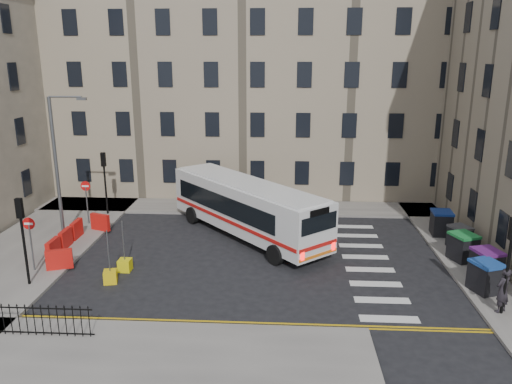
# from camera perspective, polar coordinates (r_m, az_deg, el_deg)

# --- Properties ---
(ground) EXTENTS (120.00, 120.00, 0.00)m
(ground) POSITION_cam_1_polar(r_m,az_deg,el_deg) (26.48, 3.85, -7.57)
(ground) COLOR black
(ground) RESTS_ON ground
(pavement_north) EXTENTS (36.00, 3.20, 0.15)m
(pavement_north) POSITION_cam_1_polar(r_m,az_deg,el_deg) (34.99, -6.13, -1.67)
(pavement_north) COLOR slate
(pavement_north) RESTS_ON ground
(pavement_east) EXTENTS (2.40, 26.00, 0.15)m
(pavement_east) POSITION_cam_1_polar(r_m,az_deg,el_deg) (31.59, 20.40, -4.51)
(pavement_east) COLOR slate
(pavement_east) RESTS_ON ground
(pavement_west) EXTENTS (6.00, 22.00, 0.15)m
(pavement_west) POSITION_cam_1_polar(r_m,az_deg,el_deg) (30.58, -23.54, -5.50)
(pavement_west) COLOR slate
(pavement_west) RESTS_ON ground
(pavement_sw) EXTENTS (20.00, 6.00, 0.15)m
(pavement_sw) POSITION_cam_1_polar(r_m,az_deg,el_deg) (18.88, -18.91, -18.48)
(pavement_sw) COLOR slate
(pavement_sw) RESTS_ON ground
(terrace_north) EXTENTS (38.30, 10.80, 17.20)m
(terrace_north) POSITION_cam_1_polar(r_m,az_deg,el_deg) (40.44, -6.32, 12.97)
(terrace_north) COLOR gray
(terrace_north) RESTS_ON ground
(traffic_light_east) EXTENTS (0.28, 0.22, 4.10)m
(traffic_light_east) POSITION_cam_1_polar(r_m,az_deg,el_deg) (22.18, 27.04, -6.03)
(traffic_light_east) COLOR black
(traffic_light_east) RESTS_ON pavement_east
(traffic_light_nw) EXTENTS (0.28, 0.22, 4.10)m
(traffic_light_nw) POSITION_cam_1_polar(r_m,az_deg,el_deg) (33.82, -16.93, 2.04)
(traffic_light_nw) COLOR black
(traffic_light_nw) RESTS_ON pavement_west
(traffic_light_sw) EXTENTS (0.28, 0.22, 4.10)m
(traffic_light_sw) POSITION_cam_1_polar(r_m,az_deg,el_deg) (24.62, -25.17, -3.75)
(traffic_light_sw) COLOR black
(traffic_light_sw) RESTS_ON pavement_west
(streetlamp) EXTENTS (0.50, 0.22, 8.14)m
(streetlamp) POSITION_cam_1_polar(r_m,az_deg,el_deg) (29.85, -21.86, 2.74)
(streetlamp) COLOR #595B5E
(streetlamp) RESTS_ON pavement_west
(no_entry_north) EXTENTS (0.60, 0.08, 3.00)m
(no_entry_north) POSITION_cam_1_polar(r_m,az_deg,el_deg) (32.39, -18.84, -0.16)
(no_entry_north) COLOR #595B5E
(no_entry_north) RESTS_ON pavement_west
(no_entry_south) EXTENTS (0.60, 0.08, 3.00)m
(no_entry_south) POSITION_cam_1_polar(r_m,az_deg,el_deg) (26.34, -24.43, -4.28)
(no_entry_south) COLOR #595B5E
(no_entry_south) RESTS_ON pavement_west
(roadworks_barriers) EXTENTS (1.66, 6.26, 1.00)m
(roadworks_barriers) POSITION_cam_1_polar(r_m,az_deg,el_deg) (29.06, -20.28, -5.03)
(roadworks_barriers) COLOR red
(roadworks_barriers) RESTS_ON pavement_west
(bus) EXTENTS (9.77, 10.62, 3.21)m
(bus) POSITION_cam_1_polar(r_m,az_deg,el_deg) (28.89, -1.09, -1.62)
(bus) COLOR silver
(bus) RESTS_ON ground
(wheelie_bin_a) EXTENTS (1.47, 1.57, 1.39)m
(wheelie_bin_a) POSITION_cam_1_polar(r_m,az_deg,el_deg) (24.61, 24.75, -8.75)
(wheelie_bin_a) COLOR black
(wheelie_bin_a) RESTS_ON pavement_east
(wheelie_bin_b) EXTENTS (1.42, 1.53, 1.41)m
(wheelie_bin_b) POSITION_cam_1_polar(r_m,az_deg,el_deg) (25.97, 24.81, -7.47)
(wheelie_bin_b) COLOR black
(wheelie_bin_b) RESTS_ON pavement_east
(wheelie_bin_c) EXTENTS (1.50, 1.60, 1.41)m
(wheelie_bin_c) POSITION_cam_1_polar(r_m,az_deg,el_deg) (27.70, 22.57, -5.80)
(wheelie_bin_c) COLOR black
(wheelie_bin_c) RESTS_ON pavement_east
(wheelie_bin_d) EXTENTS (1.31, 1.39, 1.22)m
(wheelie_bin_d) POSITION_cam_1_polar(r_m,az_deg,el_deg) (29.40, 22.22, -4.75)
(wheelie_bin_d) COLOR black
(wheelie_bin_d) RESTS_ON pavement_east
(wheelie_bin_e) EXTENTS (1.21, 1.36, 1.42)m
(wheelie_bin_e) POSITION_cam_1_polar(r_m,az_deg,el_deg) (31.04, 20.42, -3.31)
(wheelie_bin_e) COLOR black
(wheelie_bin_e) RESTS_ON pavement_east
(pedestrian) EXTENTS (0.84, 0.76, 1.93)m
(pedestrian) POSITION_cam_1_polar(r_m,az_deg,el_deg) (22.93, 26.37, -10.03)
(pedestrian) COLOR black
(pedestrian) RESTS_ON pavement_east
(bollard_yellow) EXTENTS (0.72, 0.72, 0.60)m
(bollard_yellow) POSITION_cam_1_polar(r_m,az_deg,el_deg) (24.64, -16.30, -9.27)
(bollard_yellow) COLOR #DCB60C
(bollard_yellow) RESTS_ON ground
(bollard_chevron) EXTENTS (0.61, 0.61, 0.60)m
(bollard_chevron) POSITION_cam_1_polar(r_m,az_deg,el_deg) (25.71, -14.74, -8.08)
(bollard_chevron) COLOR yellow
(bollard_chevron) RESTS_ON ground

